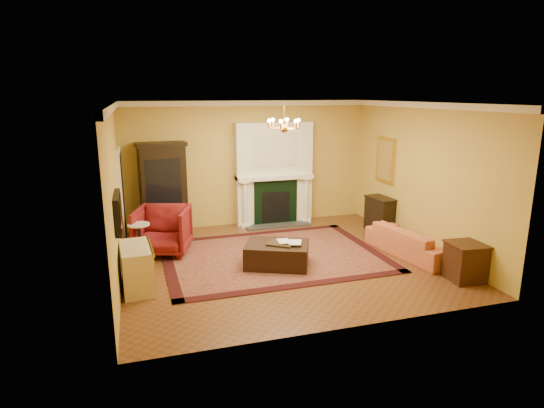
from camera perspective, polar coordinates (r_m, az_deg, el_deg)
name	(u,v)px	position (r m, az deg, el deg)	size (l,w,h in m)	color
floor	(283,261)	(8.93, 1.41, -7.13)	(6.00, 5.50, 0.02)	brown
ceiling	(284,102)	(8.35, 1.54, 12.63)	(6.00, 5.50, 0.02)	white
wall_back	(248,164)	(11.13, -3.01, 5.09)	(6.00, 0.02, 3.00)	gold
wall_front	(350,225)	(6.03, 9.73, -2.57)	(6.00, 0.02, 3.00)	gold
wall_left	(114,195)	(8.10, -19.18, 1.07)	(0.02, 5.50, 3.00)	gold
wall_right	(422,177)	(9.86, 18.35, 3.29)	(0.02, 5.50, 3.00)	gold
fireplace	(274,176)	(11.15, 0.24, 3.54)	(1.90, 0.70, 2.50)	white
crown_molding	(269,105)	(9.26, -0.37, 12.31)	(6.00, 5.50, 0.12)	white
doorway	(122,199)	(9.86, -18.34, 0.58)	(0.08, 1.05, 2.10)	silver
tv_panel	(118,212)	(7.55, -18.76, -0.97)	(0.09, 0.95, 0.58)	black
gilt_mirror	(385,160)	(10.98, 14.05, 5.37)	(0.06, 0.76, 1.05)	gold
chandelier	(284,125)	(8.36, 1.52, 9.88)	(0.63, 0.55, 0.53)	#CB8738
oriental_rug	(273,256)	(9.13, 0.13, -6.52)	(4.27, 3.21, 0.02)	#4C1010
china_cabinet	(163,191)	(10.65, -13.48, 1.65)	(1.01, 0.46, 2.02)	black
wingback_armchair	(163,228)	(9.42, -13.58, -2.97)	(1.02, 0.96, 1.05)	maroon
pedestal_table	(140,239)	(9.14, -16.28, -4.28)	(0.42, 0.42, 0.74)	black
commode	(137,268)	(7.89, -16.62, -7.67)	(0.47, 0.99, 0.74)	beige
coral_sofa	(411,237)	(9.48, 17.09, -4.00)	(1.96, 0.57, 0.77)	#C5633E
end_table	(465,263)	(8.60, 23.09, -6.79)	(0.55, 0.55, 0.64)	#381B0F
console_table	(380,215)	(10.94, 13.41, -1.34)	(0.40, 0.71, 0.79)	black
leather_ottoman	(277,254)	(8.57, 0.64, -6.33)	(1.15, 0.84, 0.43)	black
ottoman_tray	(281,244)	(8.45, 1.11, -4.98)	(0.47, 0.36, 0.03)	black
book_a	(278,235)	(8.40, 0.73, -3.90)	(0.22, 0.03, 0.30)	gray
book_b	(289,235)	(8.38, 2.14, -3.90)	(0.23, 0.02, 0.31)	gray
topiary_left	(245,167)	(10.88, -3.38, 4.71)	(0.16, 0.16, 0.43)	gray
topiary_right	(294,164)	(11.23, 2.82, 5.06)	(0.17, 0.17, 0.45)	gray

